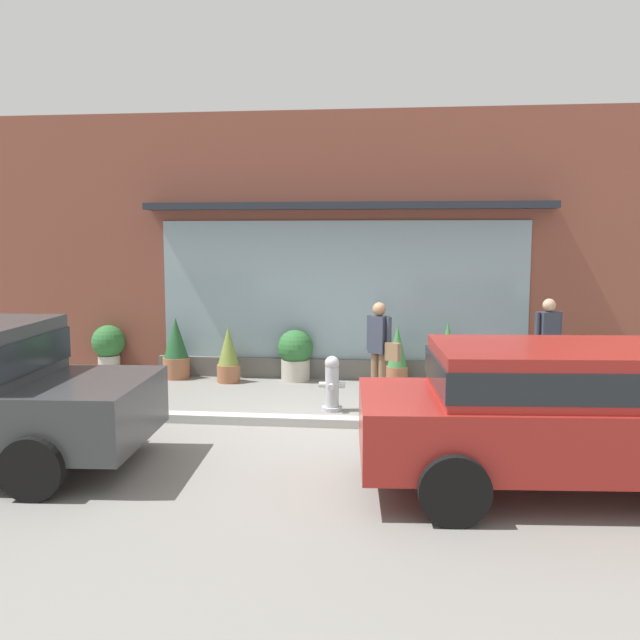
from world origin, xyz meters
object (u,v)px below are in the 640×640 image
(pedestrian_passerby, at_px, (548,339))
(potted_plant_window_left, at_px, (228,356))
(fire_hydrant, at_px, (332,384))
(potted_plant_corner_tall, at_px, (295,353))
(potted_plant_low_front, at_px, (609,370))
(pedestrian_with_handbag, at_px, (380,345))
(potted_plant_doorstep, at_px, (109,346))
(potted_plant_trailing_edge, at_px, (176,349))
(potted_plant_near_hydrant, at_px, (447,354))
(potted_plant_window_right, at_px, (397,356))
(parked_car_red, at_px, (568,409))

(pedestrian_passerby, bearing_deg, potted_plant_window_left, -23.29)
(fire_hydrant, xyz_separation_m, potted_plant_corner_tall, (-0.86, 2.11, 0.09))
(potted_plant_corner_tall, distance_m, potted_plant_low_front, 5.36)
(pedestrian_with_handbag, height_order, potted_plant_low_front, pedestrian_with_handbag)
(fire_hydrant, bearing_deg, potted_plant_low_front, 23.05)
(fire_hydrant, bearing_deg, pedestrian_passerby, 23.24)
(potted_plant_corner_tall, xyz_separation_m, potted_plant_doorstep, (-3.51, 0.06, 0.05))
(pedestrian_passerby, xyz_separation_m, potted_plant_low_front, (1.12, 0.46, -0.57))
(pedestrian_with_handbag, bearing_deg, fire_hydrant, -102.59)
(potted_plant_trailing_edge, xyz_separation_m, potted_plant_window_left, (1.03, -0.22, -0.06))
(potted_plant_near_hydrant, xyz_separation_m, potted_plant_window_right, (-0.86, -0.05, -0.04))
(parked_car_red, height_order, potted_plant_trailing_edge, parked_car_red)
(potted_plant_window_left, bearing_deg, potted_plant_low_front, 0.90)
(parked_car_red, height_order, potted_plant_window_right, parked_car_red)
(parked_car_red, relative_size, potted_plant_near_hydrant, 3.98)
(potted_plant_near_hydrant, xyz_separation_m, potted_plant_low_front, (2.68, -0.09, -0.20))
(potted_plant_doorstep, relative_size, potted_plant_window_right, 0.90)
(fire_hydrant, distance_m, potted_plant_window_left, 2.71)
(pedestrian_passerby, relative_size, potted_plant_doorstep, 1.68)
(pedestrian_with_handbag, relative_size, pedestrian_passerby, 0.99)
(parked_car_red, distance_m, potted_plant_trailing_edge, 7.62)
(fire_hydrant, xyz_separation_m, potted_plant_window_left, (-2.02, 1.81, 0.07))
(potted_plant_corner_tall, bearing_deg, potted_plant_near_hydrant, -2.16)
(parked_car_red, xyz_separation_m, potted_plant_corner_tall, (-3.53, 5.11, -0.37))
(pedestrian_with_handbag, relative_size, potted_plant_trailing_edge, 1.40)
(parked_car_red, bearing_deg, potted_plant_corner_tall, 120.17)
(potted_plant_doorstep, bearing_deg, pedestrian_passerby, -5.28)
(potted_plant_doorstep, height_order, potted_plant_trailing_edge, potted_plant_trailing_edge)
(fire_hydrant, height_order, potted_plant_low_front, fire_hydrant)
(fire_hydrant, xyz_separation_m, potted_plant_window_right, (0.95, 1.95, 0.09))
(potted_plant_trailing_edge, relative_size, potted_plant_near_hydrant, 1.00)
(pedestrian_passerby, height_order, potted_plant_doorstep, pedestrian_passerby)
(potted_plant_corner_tall, xyz_separation_m, potted_plant_window_right, (1.81, -0.15, 0.00))
(pedestrian_with_handbag, relative_size, potted_plant_window_right, 1.50)
(potted_plant_window_left, xyz_separation_m, potted_plant_low_front, (6.51, 0.10, -0.13))
(potted_plant_low_front, distance_m, potted_plant_window_right, 3.54)
(potted_plant_corner_tall, relative_size, potted_plant_low_front, 1.38)
(pedestrian_with_handbag, height_order, pedestrian_passerby, pedestrian_passerby)
(potted_plant_window_left, bearing_deg, potted_plant_near_hydrant, 2.93)
(potted_plant_trailing_edge, bearing_deg, potted_plant_window_right, -1.18)
(fire_hydrant, xyz_separation_m, pedestrian_with_handbag, (0.69, 0.64, 0.49))
(potted_plant_corner_tall, height_order, potted_plant_near_hydrant, potted_plant_near_hydrant)
(potted_plant_trailing_edge, bearing_deg, potted_plant_corner_tall, 1.90)
(pedestrian_with_handbag, distance_m, potted_plant_low_front, 4.05)
(potted_plant_corner_tall, xyz_separation_m, potted_plant_window_left, (-1.15, -0.30, -0.02))
(potted_plant_near_hydrant, bearing_deg, potted_plant_corner_tall, 177.84)
(pedestrian_passerby, relative_size, potted_plant_window_right, 1.52)
(pedestrian_passerby, height_order, potted_plant_low_front, pedestrian_passerby)
(fire_hydrant, height_order, potted_plant_doorstep, potted_plant_doorstep)
(parked_car_red, bearing_deg, pedestrian_passerby, 76.51)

